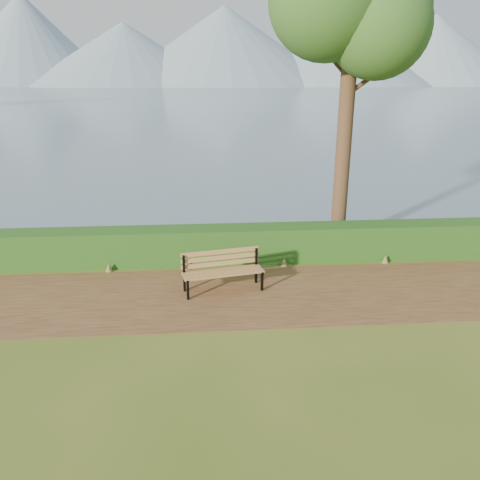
{
  "coord_description": "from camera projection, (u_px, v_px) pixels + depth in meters",
  "views": [
    {
      "loc": [
        -0.6,
        -9.91,
        4.93
      ],
      "look_at": [
        0.3,
        1.2,
        1.1
      ],
      "focal_mm": 35.0,
      "sensor_mm": 36.0,
      "label": 1
    }
  ],
  "objects": [
    {
      "name": "water",
      "position": [
        202.0,
        89.0,
        256.12
      ],
      "size": [
        700.0,
        510.0,
        0.0
      ],
      "primitive_type": "cube",
      "color": "slate",
      "rests_on": "ground"
    },
    {
      "name": "ground",
      "position": [
        232.0,
        301.0,
        10.99
      ],
      "size": [
        140.0,
        140.0,
        0.0
      ],
      "primitive_type": "plane",
      "color": "#455C1A",
      "rests_on": "ground"
    },
    {
      "name": "bench",
      "position": [
        222.0,
        268.0,
        11.43
      ],
      "size": [
        2.04,
        0.95,
        0.99
      ],
      "rotation": [
        0.0,
        0.0,
        0.2
      ],
      "color": "black",
      "rests_on": "ground"
    },
    {
      "name": "hedge",
      "position": [
        226.0,
        244.0,
        13.28
      ],
      "size": [
        32.0,
        0.85,
        1.0
      ],
      "primitive_type": "cube",
      "color": "#124012",
      "rests_on": "ground"
    },
    {
      "name": "mountains",
      "position": [
        189.0,
        51.0,
        384.14
      ],
      "size": [
        585.0,
        190.0,
        70.0
      ],
      "color": "gray",
      "rests_on": "ground"
    },
    {
      "name": "path",
      "position": [
        231.0,
        295.0,
        11.27
      ],
      "size": [
        40.0,
        3.4,
        0.01
      ],
      "primitive_type": "cube",
      "color": "#4E2E1A",
      "rests_on": "ground"
    }
  ]
}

